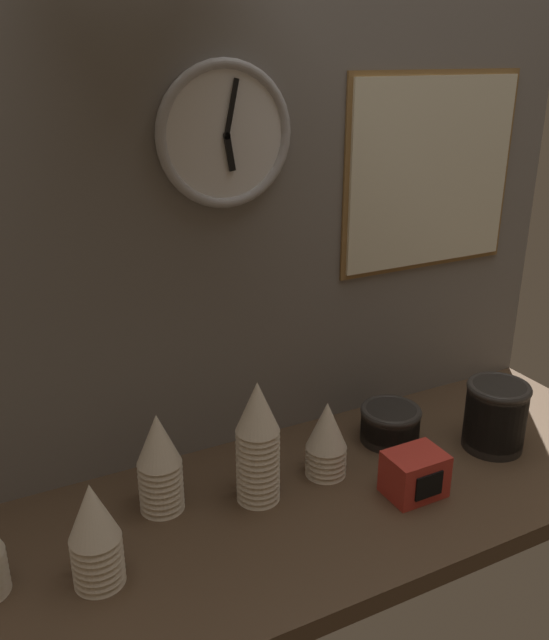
{
  "coord_description": "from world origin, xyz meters",
  "views": [
    {
      "loc": [
        -0.55,
        -0.96,
        0.82
      ],
      "look_at": [
        -0.04,
        0.04,
        0.37
      ],
      "focal_mm": 38.0,
      "sensor_mm": 36.0,
      "label": 1
    }
  ],
  "objects": [
    {
      "name": "wall_tiled_back",
      "position": [
        0.0,
        0.27,
        0.53
      ],
      "size": [
        1.6,
        0.03,
        1.05
      ],
      "color": "slate",
      "rests_on": "ground_plane"
    },
    {
      "name": "bowl_stack_far_right",
      "position": [
        0.47,
        -0.03,
        0.08
      ],
      "size": [
        0.14,
        0.14,
        0.15
      ],
      "color": "black",
      "rests_on": "ground_plane"
    },
    {
      "name": "menu_board",
      "position": [
        0.46,
        0.24,
        0.56
      ],
      "size": [
        0.46,
        0.01,
        0.44
      ],
      "color": "olive"
    },
    {
      "name": "ground_plane",
      "position": [
        0.0,
        0.0,
        -0.02
      ],
      "size": [
        1.6,
        0.56,
        0.04
      ],
      "primitive_type": "cube",
      "color": "#4C3826"
    },
    {
      "name": "cup_stack_center",
      "position": [
        -0.08,
        0.04,
        0.13
      ],
      "size": [
        0.09,
        0.09,
        0.25
      ],
      "color": "beige",
      "rests_on": "ground_plane"
    },
    {
      "name": "cup_stack_center_right",
      "position": [
        0.08,
        0.05,
        0.08
      ],
      "size": [
        0.09,
        0.09,
        0.17
      ],
      "color": "beige",
      "rests_on": "ground_plane"
    },
    {
      "name": "wall_clock",
      "position": [
        -0.04,
        0.23,
        0.67
      ],
      "size": [
        0.27,
        0.03,
        0.27
      ],
      "color": "white"
    },
    {
      "name": "cup_stack_left",
      "position": [
        -0.41,
        -0.05,
        0.1
      ],
      "size": [
        0.09,
        0.09,
        0.19
      ],
      "color": "beige",
      "rests_on": "ground_plane"
    },
    {
      "name": "cup_stack_center_left",
      "position": [
        -0.25,
        0.09,
        0.1
      ],
      "size": [
        0.09,
        0.09,
        0.2
      ],
      "color": "beige",
      "rests_on": "ground_plane"
    },
    {
      "name": "napkin_dispenser",
      "position": [
        0.2,
        -0.09,
        0.05
      ],
      "size": [
        0.11,
        0.09,
        0.09
      ],
      "color": "red",
      "rests_on": "ground_plane"
    },
    {
      "name": "bowl_stack_right",
      "position": [
        0.28,
        0.1,
        0.04
      ],
      "size": [
        0.14,
        0.14,
        0.08
      ],
      "color": "black",
      "rests_on": "ground_plane"
    }
  ]
}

